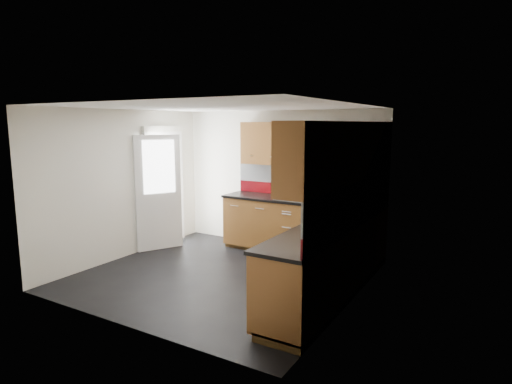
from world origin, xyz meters
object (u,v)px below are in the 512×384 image
Objects in this scene: utensil_pot at (276,189)px; toaster at (337,196)px; food_processor at (358,202)px; gas_hob at (294,198)px.

utensil_pot is 1.48× the size of toaster.
utensil_pot is at bearing 159.17° from food_processor.
utensil_pot is at bearing 152.78° from gas_hob.
gas_hob is at bearing -27.22° from utensil_pot.
gas_hob is at bearing 161.87° from food_processor.
food_processor is at bearing -44.85° from toaster.
toaster is 0.70m from food_processor.
gas_hob is 0.54m from utensil_pot.
toaster is (1.16, -0.14, -0.01)m from utensil_pot.
food_processor is (1.66, -0.63, 0.03)m from utensil_pot.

